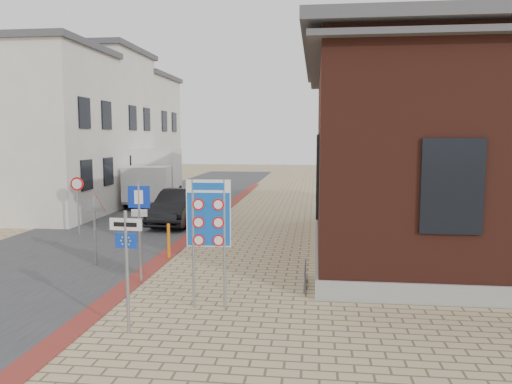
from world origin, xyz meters
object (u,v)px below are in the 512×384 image
at_px(essen_sign, 127,253).
at_px(bollard, 169,241).
at_px(box_truck, 155,175).
at_px(border_sign, 209,216).
at_px(sedan, 180,207).
at_px(parking_sign, 139,214).

distance_m(essen_sign, bollard, 6.30).
bearing_deg(box_truck, border_sign, -76.14).
xyz_separation_m(sedan, bollard, (1.40, -6.40, -0.21)).
distance_m(border_sign, bollard, 5.25).
relative_size(sedan, bollard, 4.17).
distance_m(sedan, essen_sign, 12.78).
distance_m(box_truck, essen_sign, 19.98).
xyz_separation_m(border_sign, bollard, (-2.30, 4.45, -1.58)).
xyz_separation_m(box_truck, bollard, (4.73, -13.02, -1.10)).
bearing_deg(essen_sign, sedan, 105.75).
xyz_separation_m(sedan, border_sign, (3.70, -10.85, 1.36)).
height_order(sedan, box_truck, box_truck).
relative_size(border_sign, bollard, 2.61).
height_order(border_sign, parking_sign, border_sign).
bearing_deg(border_sign, bollard, 114.17).
bearing_deg(border_sign, box_truck, 108.76).
bearing_deg(box_truck, essen_sign, -81.40).
xyz_separation_m(sedan, parking_sign, (1.40, -9.02, 1.08)).
distance_m(parking_sign, bollard, 2.92).
height_order(sedan, bollard, sedan).
distance_m(border_sign, parking_sign, 2.95).
distance_m(sedan, bollard, 6.55).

